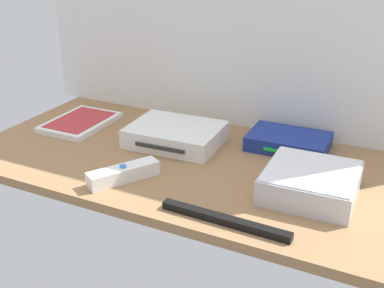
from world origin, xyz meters
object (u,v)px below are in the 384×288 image
at_px(game_console, 175,135).
at_px(sensor_bar, 225,220).
at_px(network_router, 288,141).
at_px(remote_wand, 124,174).
at_px(mini_computer, 311,182).
at_px(game_case, 80,122).

xyz_separation_m(game_console, sensor_bar, (0.24, -0.27, -0.01)).
bearing_deg(sensor_bar, game_console, 133.29).
bearing_deg(network_router, remote_wand, -131.65).
bearing_deg(network_router, mini_computer, -64.45).
xyz_separation_m(game_case, remote_wand, (0.27, -0.20, 0.01)).
height_order(game_console, remote_wand, game_console).
distance_m(game_case, sensor_bar, 0.58).
distance_m(mini_computer, remote_wand, 0.37).
height_order(game_console, mini_computer, mini_computer).
relative_size(network_router, remote_wand, 1.26).
bearing_deg(game_console, sensor_bar, -50.99).
bearing_deg(mini_computer, game_case, 171.45).
bearing_deg(sensor_bar, network_router, 90.22).
xyz_separation_m(game_console, network_router, (0.25, 0.09, -0.00)).
xyz_separation_m(network_router, sensor_bar, (-0.01, -0.36, -0.01)).
bearing_deg(game_case, game_console, 0.78).
xyz_separation_m(network_router, remote_wand, (-0.25, -0.30, -0.00)).
height_order(network_router, sensor_bar, network_router).
distance_m(network_router, sensor_bar, 0.36).
distance_m(game_console, mini_computer, 0.36).
relative_size(game_case, sensor_bar, 0.80).
relative_size(mini_computer, network_router, 0.96).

